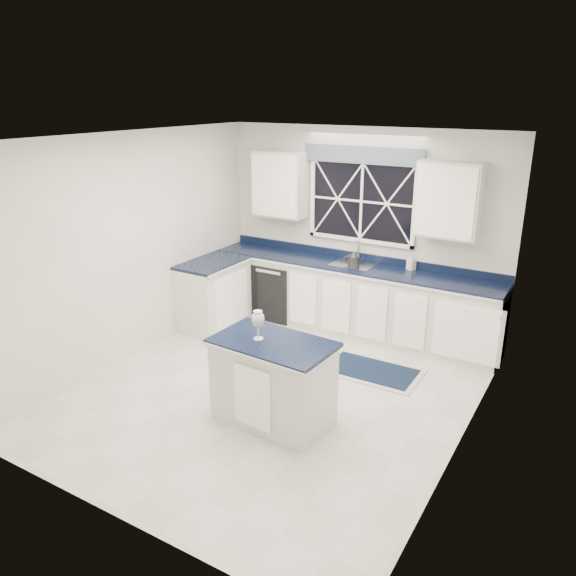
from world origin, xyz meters
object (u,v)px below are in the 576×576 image
Objects in this scene: island at (273,381)px; soap_bottle at (411,262)px; dishwasher at (281,289)px; kettle at (354,259)px; faucet at (358,250)px; wine_glass at (258,320)px.

island is 5.81× the size of soap_bottle.
kettle reaches higher than dishwasher.
island is at bearing -108.49° from kettle.
island is (0.30, -2.62, -0.67)m from faucet.
faucet reaches higher than island.
soap_bottle is at bearing 6.80° from dishwasher.
soap_bottle is at bearing 1.97° from faucet.
kettle reaches higher than island.
soap_bottle reaches higher than island.
wine_glass is 1.41× the size of soap_bottle.
dishwasher is 0.69× the size of island.
dishwasher is 1.29m from kettle.
dishwasher is 1.96m from soap_bottle.
wine_glass is at bearing -86.76° from faucet.
soap_bottle is at bearing 83.70° from island.
faucet is at bearing 74.71° from kettle.
island is at bearing 10.59° from wine_glass.
island is at bearing -60.02° from dishwasher.
kettle is at bearing 92.73° from wine_glass.
faucet is (1.10, 0.19, 0.69)m from dishwasher.
kettle is (1.13, -0.01, 0.62)m from dishwasher.
island is 4.13× the size of wine_glass.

